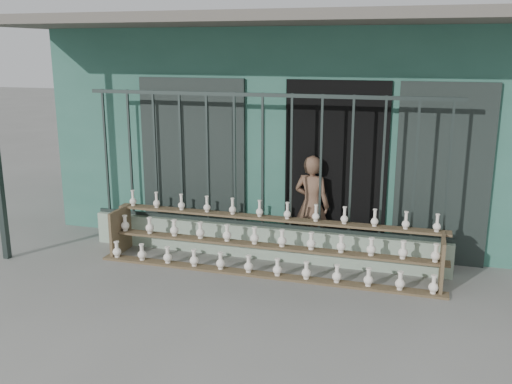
# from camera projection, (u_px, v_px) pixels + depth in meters

# --- Properties ---
(ground) EXTENTS (60.00, 60.00, 0.00)m
(ground) POSITION_uv_depth(u_px,v_px,m) (231.00, 295.00, 6.68)
(ground) COLOR slate
(workshop_building) EXTENTS (7.40, 6.60, 3.21)m
(workshop_building) POSITION_uv_depth(u_px,v_px,m) (308.00, 116.00, 10.21)
(workshop_building) COLOR #306555
(workshop_building) RESTS_ON ground
(parapet_wall) EXTENTS (5.00, 0.20, 0.45)m
(parapet_wall) POSITION_uv_depth(u_px,v_px,m) (262.00, 241.00, 7.83)
(parapet_wall) COLOR #9CB69C
(parapet_wall) RESTS_ON ground
(security_fence) EXTENTS (5.00, 0.04, 1.80)m
(security_fence) POSITION_uv_depth(u_px,v_px,m) (262.00, 161.00, 7.56)
(security_fence) COLOR #283330
(security_fence) RESTS_ON parapet_wall
(shelf_rack) EXTENTS (4.50, 0.68, 0.85)m
(shelf_rack) POSITION_uv_depth(u_px,v_px,m) (268.00, 243.00, 7.36)
(shelf_rack) COLOR brown
(shelf_rack) RESTS_ON ground
(elderly_woman) EXTENTS (0.57, 0.44, 1.40)m
(elderly_woman) POSITION_uv_depth(u_px,v_px,m) (312.00, 205.00, 7.89)
(elderly_woman) COLOR brown
(elderly_woman) RESTS_ON ground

